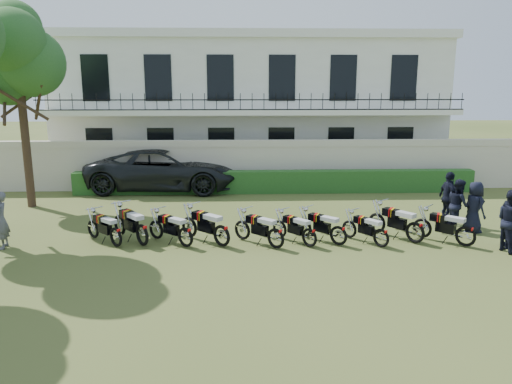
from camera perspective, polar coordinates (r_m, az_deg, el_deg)
ground at (r=15.63m, az=0.53°, el=-5.83°), size 100.00×100.00×0.00m
perimeter_wall at (r=23.14m, az=-0.38°, el=3.17°), size 30.00×0.35×2.30m
hedge at (r=22.53m, az=2.22°, el=1.17°), size 18.00×0.60×1.00m
building at (r=28.82m, az=-0.76°, el=10.08°), size 20.40×9.60×7.40m
tree_west_near at (r=21.50m, az=-25.54°, el=13.91°), size 3.40×3.20×7.90m
motorcycle_0 at (r=15.66m, az=-15.74°, el=-4.46°), size 1.42×1.38×1.03m
motorcycle_1 at (r=15.53m, az=-12.90°, el=-4.22°), size 1.44×1.70×1.16m
motorcycle_2 at (r=15.20m, az=-8.07°, el=-4.59°), size 1.54×1.29×1.05m
motorcycle_3 at (r=15.10m, az=-3.95°, el=-4.41°), size 1.62×1.50×1.15m
motorcycle_4 at (r=14.92m, az=2.28°, el=-4.75°), size 1.51×1.39×1.07m
motorcycle_5 at (r=15.16m, az=6.14°, el=-4.68°), size 1.27×1.42×0.99m
motorcycle_6 at (r=15.41m, az=9.43°, el=-4.41°), size 1.46×1.37×1.04m
motorcycle_7 at (r=15.51m, az=14.14°, el=-4.62°), size 1.17×1.46×0.98m
motorcycle_8 at (r=16.17m, az=17.76°, el=-3.87°), size 1.38×1.70×1.14m
motorcycle_9 at (r=16.37m, az=22.88°, el=-4.17°), size 1.52×1.41×1.08m
suv at (r=23.45m, az=-10.42°, el=2.58°), size 7.10×3.58×1.93m
inspector at (r=16.75m, az=-27.14°, el=-2.90°), size 0.51×0.69×1.74m
officer_1 at (r=16.45m, az=27.12°, el=-2.96°), size 0.87×1.02×1.85m
officer_2 at (r=16.76m, az=26.97°, el=-2.76°), size 0.50×1.08×1.80m
officer_3 at (r=18.03m, az=23.70°, el=-1.58°), size 0.75×0.95×1.72m
officer_4 at (r=18.09m, az=22.13°, el=-1.36°), size 0.73×0.90×1.75m
officer_5 at (r=18.74m, az=21.13°, el=-0.64°), size 0.58×1.14×1.86m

